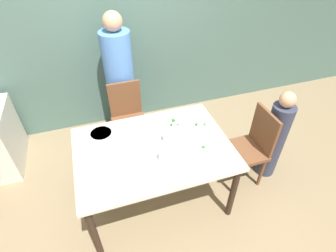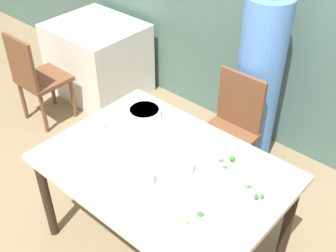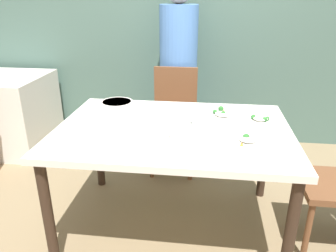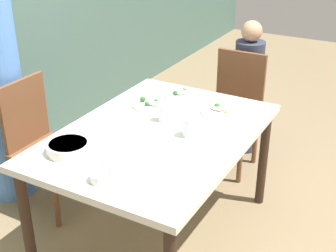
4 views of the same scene
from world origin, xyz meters
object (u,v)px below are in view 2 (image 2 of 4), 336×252
(chair_adult_spot, at_px, (230,128))
(glass_water_tall, at_px, (147,178))
(bowl_curry, at_px, (144,112))
(person_adult, at_px, (258,80))
(plate_rice_adult, at_px, (196,221))

(chair_adult_spot, relative_size, glass_water_tall, 8.19)
(glass_water_tall, bearing_deg, bowl_curry, 135.12)
(person_adult, distance_m, glass_water_tall, 1.37)
(chair_adult_spot, bearing_deg, plate_rice_adult, -64.81)
(chair_adult_spot, distance_m, glass_water_tall, 1.07)
(plate_rice_adult, bearing_deg, glass_water_tall, 175.67)
(person_adult, relative_size, glass_water_tall, 14.76)
(bowl_curry, relative_size, glass_water_tall, 2.08)
(person_adult, distance_m, bowl_curry, 0.96)
(chair_adult_spot, xyz_separation_m, plate_rice_adult, (0.49, -1.05, 0.26))
(chair_adult_spot, bearing_deg, person_adult, 90.00)
(chair_adult_spot, distance_m, person_adult, 0.43)
(bowl_curry, xyz_separation_m, glass_water_tall, (0.47, -0.47, 0.03))
(bowl_curry, bearing_deg, person_adult, 68.92)
(chair_adult_spot, bearing_deg, bowl_curry, -122.01)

